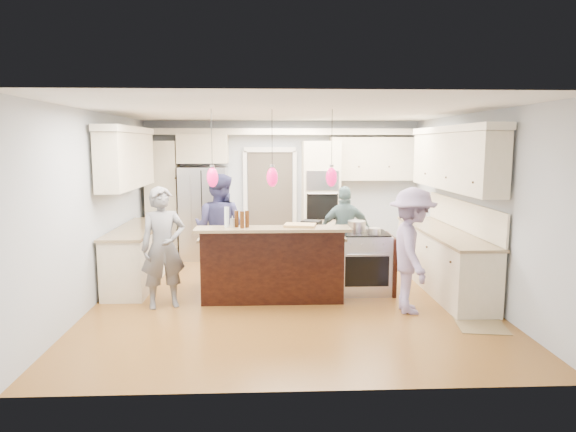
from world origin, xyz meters
The scene contains 23 objects.
ground_plane centered at (0.00, 0.00, 0.00)m, with size 6.00×6.00×0.00m, color brown.
room_shell centered at (0.00, 0.00, 1.82)m, with size 5.54×6.04×2.72m.
refrigerator centered at (-1.55, 2.64, 0.90)m, with size 0.90×0.70×1.80m, color #B7B7BC.
oven_column centered at (0.75, 2.67, 1.15)m, with size 0.72×0.69×2.30m.
back_upper_cabinets centered at (-0.75, 2.76, 1.67)m, with size 5.30×0.61×2.54m.
right_counter_run centered at (2.44, 0.30, 1.06)m, with size 0.64×3.10×2.51m.
left_cabinets centered at (-2.44, 0.80, 1.06)m, with size 0.64×2.30×2.51m.
kitchen_island centered at (-0.25, 0.07, 0.49)m, with size 2.10×1.46×1.12m.
island_range centered at (1.16, 0.15, 0.46)m, with size 0.82×0.71×0.92m.
pendant_lights centered at (-0.25, -0.51, 1.80)m, with size 1.75×0.15×1.03m.
person_bar_end centered at (-1.75, -0.45, 0.84)m, with size 0.61×0.40×1.67m, color slate.
person_far_left centered at (-1.10, 0.85, 0.89)m, with size 0.86×0.67×1.77m, color navy.
person_far_right centered at (1.00, 1.10, 0.77)m, with size 0.90×0.38×1.54m, color slate.
person_range_side centered at (1.60, -0.81, 0.84)m, with size 1.08×0.62×1.68m, color #937EAA.
floor_rug centered at (2.35, -1.28, 0.01)m, with size 0.58×0.85×0.01m, color #957F51.
water_bottle centered at (-0.87, -0.49, 1.26)m, with size 0.06×0.06×0.28m, color silver.
beer_bottle_a centered at (-0.74, -0.49, 1.23)m, with size 0.06×0.06×0.23m, color #41210B.
beer_bottle_b centered at (-0.66, -0.59, 1.24)m, with size 0.06×0.06×0.23m, color #41210B.
beer_bottle_c centered at (-0.59, -0.51, 1.23)m, with size 0.06×0.06×0.23m, color #41210B.
drink_can centered at (-0.79, -0.54, 1.18)m, with size 0.07×0.07×0.13m, color #B7B7BC.
cutting_board centered at (0.13, -0.47, 1.14)m, with size 0.42×0.30×0.03m, color tan.
pot_large centered at (1.05, 0.27, 1.00)m, with size 0.27×0.27×0.16m, color #B7B7BC.
pot_small centered at (1.27, 0.01, 0.97)m, with size 0.18×0.18×0.09m, color #B7B7BC.
Camera 1 is at (-0.34, -7.41, 2.24)m, focal length 32.00 mm.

